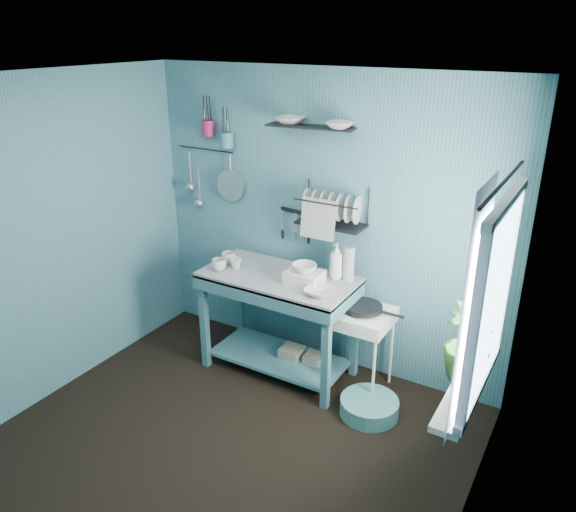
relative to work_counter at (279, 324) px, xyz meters
The scene contains 35 objects.
floor 1.19m from the work_counter, 80.50° to the right, with size 3.20×3.20×0.00m, color black.
ceiling 2.33m from the work_counter, 80.50° to the right, with size 3.20×3.20×0.00m, color silver.
wall_back 0.92m from the work_counter, 66.02° to the left, with size 3.20×3.20×0.00m, color #3D6F7E.
wall_left 1.96m from the work_counter, 142.45° to the right, with size 3.00×3.00×0.00m, color #3D6F7E.
wall_right 2.24m from the work_counter, 31.44° to the right, with size 3.00×3.00×0.00m, color #3D6F7E.
work_counter is the anchor object (origin of this frame).
mug_left 0.71m from the work_counter, 161.57° to the right, with size 0.12×0.12×0.10m, color beige.
mug_mid 0.63m from the work_counter, behind, with size 0.10×0.10×0.09m, color beige.
mug_right 0.70m from the work_counter, behind, with size 0.12×0.12×0.10m, color beige.
wash_tub 0.56m from the work_counter, ahead, with size 0.28×0.22×0.10m, color silver.
tub_bowl 0.63m from the work_counter, ahead, with size 0.20×0.20×0.06m, color beige.
soap_bottle 0.76m from the work_counter, 25.46° to the left, with size 0.12×0.12×0.30m, color silver.
water_bottle 0.82m from the work_counter, 22.93° to the left, with size 0.09×0.09×0.28m, color #9DA8AF.
counter_bowl 0.67m from the work_counter, 18.43° to the right, with size 0.22×0.22×0.05m, color beige.
hotplate_stand 0.72m from the work_counter, ahead, with size 0.44×0.44×0.70m, color white.
frying_pan 0.77m from the work_counter, ahead, with size 0.30×0.30×0.04m, color black.
knife_strip 0.96m from the work_counter, 98.11° to the left, with size 0.32×0.02×0.03m, color black.
dish_rack 1.10m from the work_counter, 40.85° to the left, with size 0.55×0.24×0.32m, color black.
upper_shelf 1.64m from the work_counter, 70.44° to the left, with size 0.70×0.18×0.01m, color black.
shelf_bowl_left 1.63m from the work_counter, 103.11° to the left, with size 0.23×0.23×0.06m, color beige.
shelf_bowl_right 1.70m from the work_counter, 40.82° to the left, with size 0.21×0.21×0.05m, color beige.
utensil_cup_magenta 1.79m from the work_counter, 159.98° to the left, with size 0.11×0.11×0.13m, color #A51E49.
utensil_cup_teal 1.63m from the work_counter, 155.07° to the left, with size 0.11×0.11×0.13m, color teal.
colander 1.30m from the work_counter, 153.26° to the left, with size 0.28×0.28×0.03m, color #A2A6AA.
ladle_outer 1.66m from the work_counter, 162.46° to the left, with size 0.01×0.01×0.30m, color #A2A6AA.
ladle_inner 1.50m from the work_counter, 161.06° to the left, with size 0.01×0.01×0.30m, color #A2A6AA.
hook_rail 1.69m from the work_counter, 159.02° to the left, with size 0.01×0.01×0.60m, color black.
window_glass 2.11m from the work_counter, 19.90° to the right, with size 1.10×1.10×0.00m, color white.
windowsill 1.84m from the work_counter, 20.82° to the right, with size 0.16×0.95×0.04m, color white.
curtain 2.19m from the work_counter, 28.90° to the right, with size 1.35×1.35×0.00m, color silver.
curtain_rod 2.44m from the work_counter, 20.38° to the right, with size 0.02×0.02×1.05m, color black.
potted_plant 1.85m from the work_counter, 19.37° to the right, with size 0.27×0.27×0.48m, color #366A2A.
storage_tin_large 0.36m from the work_counter, 26.57° to the left, with size 0.18×0.18×0.22m, color gray.
storage_tin_small 0.47m from the work_counter, 14.93° to the left, with size 0.15×0.15×0.20m, color gray.
floor_basin 1.01m from the work_counter, 10.56° to the right, with size 0.45×0.45×0.13m, color teal.
Camera 1 is at (2.00, -2.45, 2.77)m, focal length 35.00 mm.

